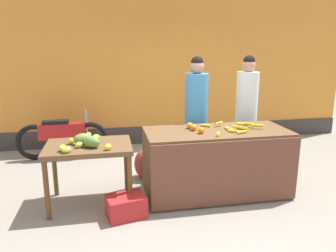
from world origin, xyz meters
The scene contains 12 objects.
ground_plane centered at (0.00, 0.00, 0.00)m, with size 24.00×24.00×0.00m, color gray.
market_wall_back centered at (0.00, 2.62, 1.75)m, with size 8.12×0.23×3.56m.
fruit_stall_counter centered at (0.35, -0.01, 0.45)m, with size 1.91×0.85×0.89m.
side_table_wooden centered at (-1.32, 0.00, 0.69)m, with size 1.05×0.75×0.79m.
banana_bunch_pile centered at (0.58, -0.02, 0.92)m, with size 0.78×0.59×0.07m.
orange_pile centered at (0.04, 0.03, 0.93)m, with size 0.16×0.35×0.09m.
mango_papaya_pile centered at (-1.35, -0.05, 0.85)m, with size 0.63×0.69×0.14m.
vendor_woman_blue_shirt centered at (0.25, 0.66, 0.93)m, with size 0.34×0.34×1.84m.
vendor_woman_white_shirt centered at (1.10, 0.76, 0.93)m, with size 0.34×0.34×1.84m.
parked_motorcycle centered at (-1.87, 1.87, 0.40)m, with size 1.60×0.18×0.88m.
produce_crate centered at (-0.90, -0.43, 0.13)m, with size 0.44×0.32×0.26m, color red.
produce_sack centered at (-0.54, 0.68, 0.23)m, with size 0.36×0.30×0.45m, color maroon.
Camera 1 is at (-1.08, -3.95, 1.97)m, focal length 34.63 mm.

